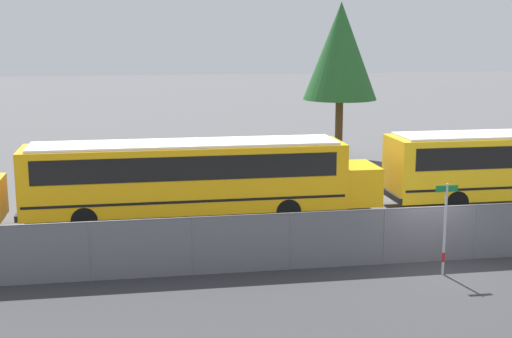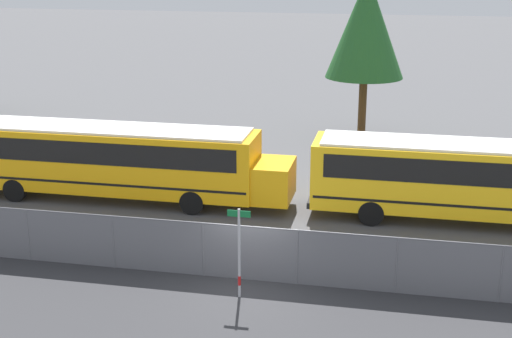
# 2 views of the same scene
# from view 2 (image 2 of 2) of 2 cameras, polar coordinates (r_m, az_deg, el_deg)

# --- Properties ---
(ground_plane) EXTENTS (200.00, 200.00, 0.00)m
(ground_plane) POSITION_cam_2_polar(r_m,az_deg,el_deg) (23.04, -0.51, -8.84)
(ground_plane) COLOR #4C4C4F
(fence) EXTENTS (70.09, 0.07, 1.84)m
(fence) POSITION_cam_2_polar(r_m,az_deg,el_deg) (22.65, -0.52, -6.70)
(fence) COLOR #9EA0A5
(fence) RESTS_ON ground_plane
(school_bus_1) EXTENTS (14.00, 2.53, 3.12)m
(school_bus_1) POSITION_cam_2_polar(r_m,az_deg,el_deg) (30.17, -11.07, 0.97)
(school_bus_1) COLOR orange
(school_bus_1) RESTS_ON ground_plane
(school_bus_2) EXTENTS (14.00, 2.53, 3.12)m
(school_bus_2) POSITION_cam_2_polar(r_m,az_deg,el_deg) (28.36, 17.83, -0.59)
(school_bus_2) COLOR yellow
(school_bus_2) RESTS_ON ground_plane
(street_sign) EXTENTS (0.70, 0.09, 2.85)m
(street_sign) POSITION_cam_2_polar(r_m,az_deg,el_deg) (21.33, -1.36, -6.58)
(street_sign) COLOR #B7B7BC
(street_sign) RESTS_ON ground_plane
(tree_2) EXTENTS (4.20, 4.20, 8.94)m
(tree_2) POSITION_cam_2_polar(r_m,az_deg,el_deg) (39.05, 8.79, 11.18)
(tree_2) COLOR #51381E
(tree_2) RESTS_ON ground_plane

